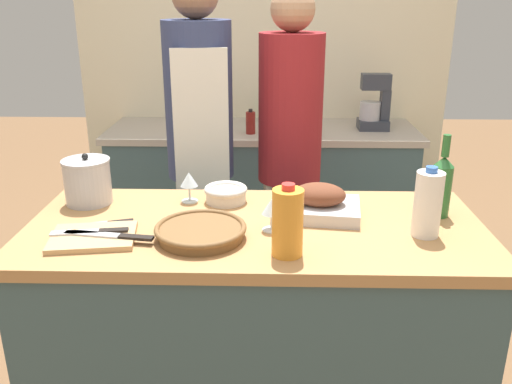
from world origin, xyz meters
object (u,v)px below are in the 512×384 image
Objects in this scene: wicker_basket at (201,231)px; juice_jug at (288,222)px; cutting_board at (93,237)px; wine_glass_left at (272,208)px; condiment_bottle_extra at (251,123)px; person_cook_aproned at (201,146)px; stock_pot at (88,181)px; condiment_bottle_short at (263,111)px; wine_glass_right at (189,181)px; stand_mixer at (374,107)px; knife_chef at (112,236)px; milk_jug at (428,204)px; knife_bread at (93,232)px; wine_bottle_green at (441,185)px; knife_paring at (102,224)px; condiment_bottle_tall at (216,110)px; person_cook_guest at (290,152)px; roasting_pan at (319,203)px; mixing_bowl at (226,193)px.

wicker_basket is 1.32× the size of juice_jug.
wine_glass_left reaches higher than cutting_board.
condiment_bottle_extra is at bearing 74.14° from cutting_board.
person_cook_aproned is at bearing -108.14° from condiment_bottle_extra.
juice_jug is at bearing -21.20° from wicker_basket.
stock_pot is 1.67m from condiment_bottle_short.
wine_glass_right is 0.35× the size of stand_mixer.
juice_jug is 0.56m from knife_chef.
milk_jug reaches higher than condiment_bottle_extra.
knife_chef is 2.01× the size of condiment_bottle_extra.
wicker_basket is at bearing 0.70° from knife_bread.
wine_bottle_green is 2.00× the size of condiment_bottle_extra.
knife_paring is at bearing 90.88° from knife_bread.
wine_glass_right is 0.39× the size of knife_chef.
stock_pot is 0.65× the size of knife_chef.
knife_chef is 0.88× the size of stand_mixer.
condiment_bottle_tall is (0.33, 1.51, -0.03)m from stock_pot.
stand_mixer is (0.93, 1.35, 0.02)m from wine_glass_right.
condiment_bottle_short is (0.52, 1.85, 0.02)m from knife_bread.
condiment_bottle_short is (-0.05, 1.78, -0.04)m from wine_glass_left.
wine_glass_left is 0.60× the size of condiment_bottle_tall.
milk_jug is 1.58× the size of condiment_bottle_extra.
milk_jug is at bearing 2.65° from knife_bread.
wine_bottle_green is at bearing -59.68° from person_cook_guest.
wine_bottle_green is at bearing 14.75° from wicker_basket.
condiment_bottle_extra is at bearing -170.01° from stand_mixer.
stand_mixer is 2.04× the size of condiment_bottle_short.
wine_glass_right is (-0.48, 0.12, 0.04)m from roasting_pan.
wine_glass_left is 0.89m from person_cook_aproned.
roasting_pan reaches higher than wine_glass_right.
wicker_basket is at bearing -165.25° from wine_bottle_green.
stock_pot is at bearing -133.57° from stand_mixer.
stock_pot is 1.70× the size of wine_glass_left.
mixing_bowl is 0.70× the size of milk_jug.
juice_jug is at bearing -29.51° from stock_pot.
mixing_bowl is at bearing 171.55° from wine_bottle_green.
knife_paring is 1.98m from stand_mixer.
person_cook_guest is at bearing -70.96° from condiment_bottle_extra.
milk_jug is (1.18, -0.26, 0.02)m from stock_pot.
knife_chef reaches higher than cutting_board.
person_cook_aproned reaches higher than milk_jug.
condiment_bottle_tall reaches higher than condiment_bottle_extra.
condiment_bottle_extra reaches higher than knife_bread.
person_cook_guest reaches higher than condiment_bottle_tall.
wine_bottle_green is at bearing -8.45° from mixing_bowl.
knife_bread is at bearing -106.22° from condiment_bottle_extra.
stock_pot is 0.39m from knife_chef.
knife_paring is at bearing 118.68° from knife_chef.
wine_glass_left is (0.68, -0.24, -0.00)m from stock_pot.
wicker_basket is 0.34m from wine_glass_right.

